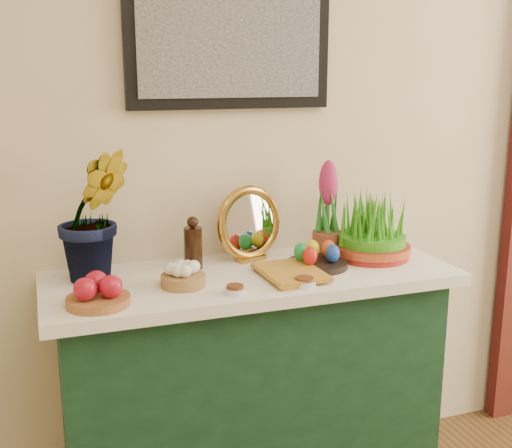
{
  "coord_description": "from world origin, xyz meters",
  "views": [
    {
      "loc": [
        -1.11,
        0.01,
        1.56
      ],
      "look_at": [
        -0.44,
        1.95,
        1.07
      ],
      "focal_mm": 45.0,
      "sensor_mm": 36.0,
      "label": 1
    }
  ],
  "objects_px": {
    "wheatgrass_sabzeh": "(372,231)",
    "sideboard": "(251,395)",
    "book": "(264,275)",
    "hyacinth_green": "(93,194)",
    "mirror": "(249,224)"
  },
  "relations": [
    {
      "from": "sideboard",
      "to": "book",
      "type": "height_order",
      "value": "book"
    },
    {
      "from": "sideboard",
      "to": "mirror",
      "type": "xyz_separation_m",
      "value": [
        0.04,
        0.14,
        0.6
      ]
    },
    {
      "from": "hyacinth_green",
      "to": "mirror",
      "type": "bearing_deg",
      "value": -0.19
    },
    {
      "from": "hyacinth_green",
      "to": "wheatgrass_sabzeh",
      "type": "distance_m",
      "value": 1.0
    },
    {
      "from": "mirror",
      "to": "wheatgrass_sabzeh",
      "type": "distance_m",
      "value": 0.45
    },
    {
      "from": "mirror",
      "to": "book",
      "type": "distance_m",
      "value": 0.27
    },
    {
      "from": "mirror",
      "to": "book",
      "type": "xyz_separation_m",
      "value": [
        -0.03,
        -0.25,
        -0.11
      ]
    },
    {
      "from": "hyacinth_green",
      "to": "book",
      "type": "bearing_deg",
      "value": -26.29
    },
    {
      "from": "book",
      "to": "wheatgrass_sabzeh",
      "type": "distance_m",
      "value": 0.49
    },
    {
      "from": "book",
      "to": "wheatgrass_sabzeh",
      "type": "bearing_deg",
      "value": 12.29
    },
    {
      "from": "mirror",
      "to": "wheatgrass_sabzeh",
      "type": "xyz_separation_m",
      "value": [
        0.43,
        -0.13,
        -0.03
      ]
    },
    {
      "from": "sideboard",
      "to": "hyacinth_green",
      "type": "xyz_separation_m",
      "value": [
        -0.51,
        0.09,
        0.75
      ]
    },
    {
      "from": "hyacinth_green",
      "to": "book",
      "type": "distance_m",
      "value": 0.61
    },
    {
      "from": "wheatgrass_sabzeh",
      "to": "sideboard",
      "type": "bearing_deg",
      "value": -177.7
    },
    {
      "from": "sideboard",
      "to": "book",
      "type": "bearing_deg",
      "value": -84.17
    }
  ]
}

